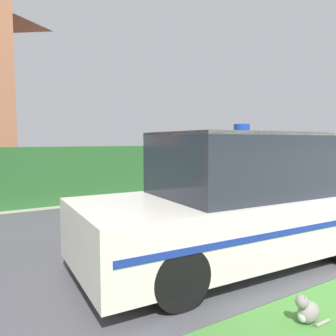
% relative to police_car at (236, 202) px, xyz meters
% --- Properties ---
extents(road_strip, '(28.00, 5.63, 0.01)m').
position_rel_police_car_xyz_m(road_strip, '(1.29, 1.79, -0.78)').
color(road_strip, '#4C4C51').
rests_on(road_strip, ground).
extents(garden_hedge, '(9.00, 0.60, 1.43)m').
position_rel_police_car_xyz_m(garden_hedge, '(-0.04, 5.27, -0.07)').
color(garden_hedge, '#2D662D').
rests_on(garden_hedge, ground).
extents(police_car, '(4.13, 1.84, 1.78)m').
position_rel_police_car_xyz_m(police_car, '(0.00, 0.00, 0.00)').
color(police_car, black).
rests_on(police_car, road_strip).
extents(cat, '(0.32, 0.18, 0.28)m').
position_rel_police_car_xyz_m(cat, '(-0.50, -1.44, -0.67)').
color(cat, gray).
rests_on(cat, ground).
extents(wheelie_bin, '(0.69, 0.72, 1.04)m').
position_rel_police_car_xyz_m(wheelie_bin, '(3.88, 6.03, -0.27)').
color(wheelie_bin, '#23662D').
rests_on(wheelie_bin, ground).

